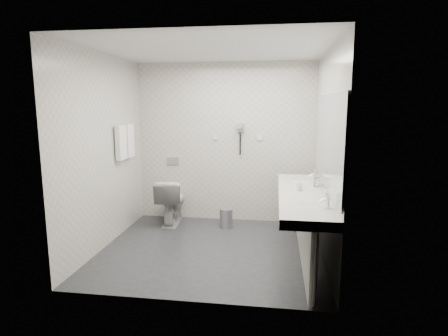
# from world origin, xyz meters

# --- Properties ---
(floor) EXTENTS (2.80, 2.80, 0.00)m
(floor) POSITION_xyz_m (0.00, 0.00, 0.00)
(floor) COLOR #26272B
(floor) RESTS_ON ground
(ceiling) EXTENTS (2.80, 2.80, 0.00)m
(ceiling) POSITION_xyz_m (0.00, 0.00, 2.50)
(ceiling) COLOR silver
(ceiling) RESTS_ON wall_back
(wall_back) EXTENTS (2.80, 0.00, 2.80)m
(wall_back) POSITION_xyz_m (0.00, 1.30, 1.25)
(wall_back) COLOR beige
(wall_back) RESTS_ON floor
(wall_front) EXTENTS (2.80, 0.00, 2.80)m
(wall_front) POSITION_xyz_m (0.00, -1.30, 1.25)
(wall_front) COLOR beige
(wall_front) RESTS_ON floor
(wall_left) EXTENTS (0.00, 2.60, 2.60)m
(wall_left) POSITION_xyz_m (-1.40, 0.00, 1.25)
(wall_left) COLOR beige
(wall_left) RESTS_ON floor
(wall_right) EXTENTS (0.00, 2.60, 2.60)m
(wall_right) POSITION_xyz_m (1.40, 0.00, 1.25)
(wall_right) COLOR beige
(wall_right) RESTS_ON floor
(vanity_counter) EXTENTS (0.55, 2.20, 0.10)m
(vanity_counter) POSITION_xyz_m (1.12, -0.20, 0.80)
(vanity_counter) COLOR silver
(vanity_counter) RESTS_ON floor
(vanity_panel) EXTENTS (0.03, 2.15, 0.75)m
(vanity_panel) POSITION_xyz_m (1.15, -0.20, 0.38)
(vanity_panel) COLOR gray
(vanity_panel) RESTS_ON floor
(vanity_post_near) EXTENTS (0.06, 0.06, 0.75)m
(vanity_post_near) POSITION_xyz_m (1.18, -1.24, 0.38)
(vanity_post_near) COLOR silver
(vanity_post_near) RESTS_ON floor
(vanity_post_far) EXTENTS (0.06, 0.06, 0.75)m
(vanity_post_far) POSITION_xyz_m (1.18, 0.84, 0.38)
(vanity_post_far) COLOR silver
(vanity_post_far) RESTS_ON floor
(mirror) EXTENTS (0.02, 2.20, 1.05)m
(mirror) POSITION_xyz_m (1.39, -0.20, 1.45)
(mirror) COLOR #B2BCC6
(mirror) RESTS_ON wall_right
(basin_near) EXTENTS (0.40, 0.31, 0.05)m
(basin_near) POSITION_xyz_m (1.12, -0.85, 0.83)
(basin_near) COLOR silver
(basin_near) RESTS_ON vanity_counter
(basin_far) EXTENTS (0.40, 0.31, 0.05)m
(basin_far) POSITION_xyz_m (1.12, 0.45, 0.83)
(basin_far) COLOR silver
(basin_far) RESTS_ON vanity_counter
(faucet_near) EXTENTS (0.04, 0.04, 0.15)m
(faucet_near) POSITION_xyz_m (1.32, -0.85, 0.92)
(faucet_near) COLOR silver
(faucet_near) RESTS_ON vanity_counter
(faucet_far) EXTENTS (0.04, 0.04, 0.15)m
(faucet_far) POSITION_xyz_m (1.32, 0.45, 0.92)
(faucet_far) COLOR silver
(faucet_far) RESTS_ON vanity_counter
(soap_bottle_a) EXTENTS (0.07, 0.07, 0.11)m
(soap_bottle_a) POSITION_xyz_m (1.09, -0.13, 0.91)
(soap_bottle_a) COLOR silver
(soap_bottle_a) RESTS_ON vanity_counter
(glass_left) EXTENTS (0.08, 0.08, 0.11)m
(glass_left) POSITION_xyz_m (1.31, 0.10, 0.90)
(glass_left) COLOR silver
(glass_left) RESTS_ON vanity_counter
(glass_right) EXTENTS (0.07, 0.07, 0.11)m
(glass_right) POSITION_xyz_m (1.35, 0.17, 0.90)
(glass_right) COLOR silver
(glass_right) RESTS_ON vanity_counter
(toilet) EXTENTS (0.44, 0.72, 0.71)m
(toilet) POSITION_xyz_m (-0.80, 0.97, 0.36)
(toilet) COLOR silver
(toilet) RESTS_ON floor
(flush_plate) EXTENTS (0.18, 0.02, 0.12)m
(flush_plate) POSITION_xyz_m (-0.85, 1.29, 0.95)
(flush_plate) COLOR #B2B5BA
(flush_plate) RESTS_ON wall_back
(pedal_bin) EXTENTS (0.20, 0.20, 0.28)m
(pedal_bin) POSITION_xyz_m (0.08, 0.89, 0.14)
(pedal_bin) COLOR #B2B5BA
(pedal_bin) RESTS_ON floor
(bin_lid) EXTENTS (0.20, 0.20, 0.02)m
(bin_lid) POSITION_xyz_m (0.08, 0.89, 0.29)
(bin_lid) COLOR #B2B5BA
(bin_lid) RESTS_ON pedal_bin
(towel_rail) EXTENTS (0.02, 0.62, 0.02)m
(towel_rail) POSITION_xyz_m (-1.35, 0.55, 1.55)
(towel_rail) COLOR silver
(towel_rail) RESTS_ON wall_left
(towel_near) EXTENTS (0.07, 0.24, 0.48)m
(towel_near) POSITION_xyz_m (-1.34, 0.41, 1.33)
(towel_near) COLOR white
(towel_near) RESTS_ON towel_rail
(towel_far) EXTENTS (0.07, 0.24, 0.48)m
(towel_far) POSITION_xyz_m (-1.34, 0.69, 1.33)
(towel_far) COLOR white
(towel_far) RESTS_ON towel_rail
(dryer_cradle) EXTENTS (0.10, 0.04, 0.14)m
(dryer_cradle) POSITION_xyz_m (0.25, 1.27, 1.50)
(dryer_cradle) COLOR gray
(dryer_cradle) RESTS_ON wall_back
(dryer_barrel) EXTENTS (0.08, 0.14, 0.08)m
(dryer_barrel) POSITION_xyz_m (0.25, 1.20, 1.53)
(dryer_barrel) COLOR gray
(dryer_barrel) RESTS_ON dryer_cradle
(dryer_cord) EXTENTS (0.02, 0.02, 0.35)m
(dryer_cord) POSITION_xyz_m (0.25, 1.26, 1.25)
(dryer_cord) COLOR black
(dryer_cord) RESTS_ON dryer_cradle
(switch_plate_a) EXTENTS (0.09, 0.02, 0.09)m
(switch_plate_a) POSITION_xyz_m (-0.15, 1.29, 1.35)
(switch_plate_a) COLOR silver
(switch_plate_a) RESTS_ON wall_back
(switch_plate_b) EXTENTS (0.09, 0.02, 0.09)m
(switch_plate_b) POSITION_xyz_m (0.55, 1.29, 1.35)
(switch_plate_b) COLOR silver
(switch_plate_b) RESTS_ON wall_back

